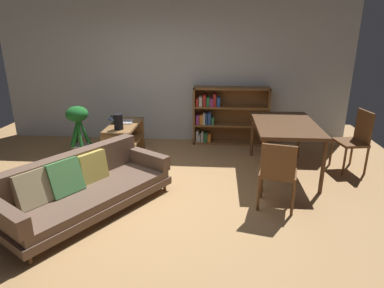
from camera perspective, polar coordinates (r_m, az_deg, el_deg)
ground_plane at (r=4.46m, az=-7.71°, el=-9.71°), size 8.16×8.16×0.00m
back_wall_panel at (r=6.63m, az=-3.35°, el=12.16°), size 6.80×0.10×2.70m
fabric_couch at (r=4.30m, az=-18.39°, el=-6.98°), size 1.84×2.22×0.70m
media_console at (r=5.80m, az=-11.53°, el=0.35°), size 0.46×1.02×0.63m
open_laptop at (r=5.85m, az=-11.90°, el=3.95°), size 0.43×0.34×0.09m
desk_speaker at (r=5.40m, az=-12.58°, el=3.78°), size 0.15×0.15×0.25m
potted_floor_plant at (r=6.00m, az=-18.96°, el=2.39°), size 0.39×0.40×0.93m
dining_table at (r=5.23m, az=15.75°, el=2.75°), size 0.92×1.50×0.81m
dining_chair_near at (r=5.80m, az=26.42°, el=1.02°), size 0.46×0.51×0.97m
dining_chair_far at (r=4.15m, az=14.62°, el=-4.62°), size 0.52×0.48×0.88m
bookshelf at (r=6.54m, az=5.75°, el=4.96°), size 1.45×0.31×1.12m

